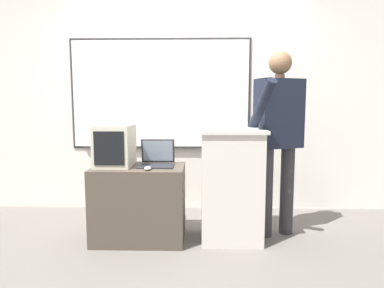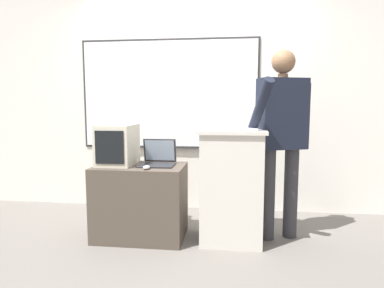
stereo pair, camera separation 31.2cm
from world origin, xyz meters
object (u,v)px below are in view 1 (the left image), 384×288
object	(u,v)px
lectern_podium	(231,184)
side_desk	(139,203)
wireless_keyboard	(233,129)
crt_monitor	(115,145)
laptop	(157,158)
computer_mouse_by_laptop	(148,168)
person_presenter	(278,130)

from	to	relation	value
lectern_podium	side_desk	bearing A→B (deg)	-178.05
lectern_podium	wireless_keyboard	bearing A→B (deg)	-84.84
wireless_keyboard	crt_monitor	distance (m)	1.10
laptop	computer_mouse_by_laptop	size ratio (longest dim) A/B	3.21
computer_mouse_by_laptop	person_presenter	bearing A→B (deg)	14.71
laptop	crt_monitor	size ratio (longest dim) A/B	0.75
side_desk	wireless_keyboard	world-z (taller)	wireless_keyboard
person_presenter	crt_monitor	xyz separation A→B (m)	(-1.53, -0.10, -0.14)
side_desk	laptop	distance (m)	0.45
lectern_podium	wireless_keyboard	size ratio (longest dim) A/B	2.44
person_presenter	lectern_podium	bearing A→B (deg)	173.21
person_presenter	computer_mouse_by_laptop	size ratio (longest dim) A/B	17.48
laptop	computer_mouse_by_laptop	world-z (taller)	laptop
person_presenter	wireless_keyboard	bearing A→B (deg)	-178.82
person_presenter	crt_monitor	bearing A→B (deg)	163.59
side_desk	crt_monitor	distance (m)	0.58
crt_monitor	person_presenter	bearing A→B (deg)	3.76
wireless_keyboard	crt_monitor	size ratio (longest dim) A/B	0.99
person_presenter	computer_mouse_by_laptop	bearing A→B (deg)	174.53
wireless_keyboard	side_desk	bearing A→B (deg)	177.54
person_presenter	wireless_keyboard	distance (m)	0.47
side_desk	wireless_keyboard	xyz separation A→B (m)	(0.86, -0.04, 0.70)
wireless_keyboard	computer_mouse_by_laptop	distance (m)	0.83
crt_monitor	wireless_keyboard	bearing A→B (deg)	-3.81
lectern_podium	crt_monitor	distance (m)	1.14
person_presenter	wireless_keyboard	size ratio (longest dim) A/B	4.11
side_desk	crt_monitor	size ratio (longest dim) A/B	1.94
computer_mouse_by_laptop	crt_monitor	xyz separation A→B (m)	(-0.34, 0.21, 0.17)
side_desk	wireless_keyboard	bearing A→B (deg)	-2.46
side_desk	lectern_podium	bearing A→B (deg)	1.95
wireless_keyboard	computer_mouse_by_laptop	bearing A→B (deg)	-169.41
computer_mouse_by_laptop	laptop	bearing A→B (deg)	77.83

